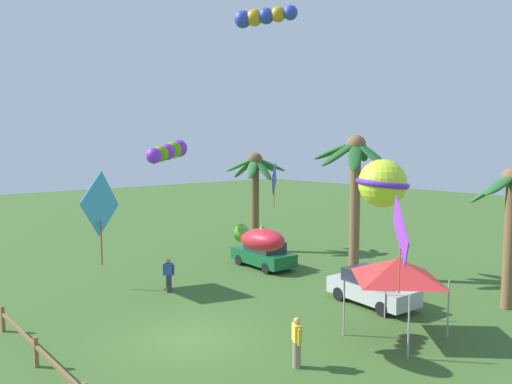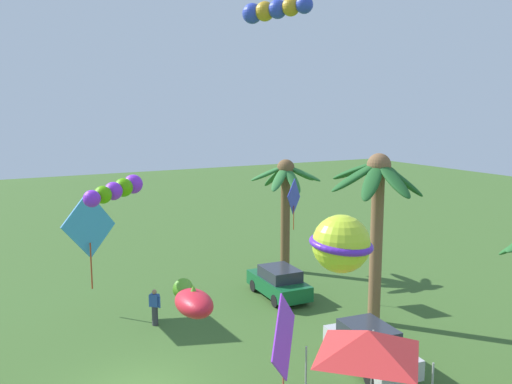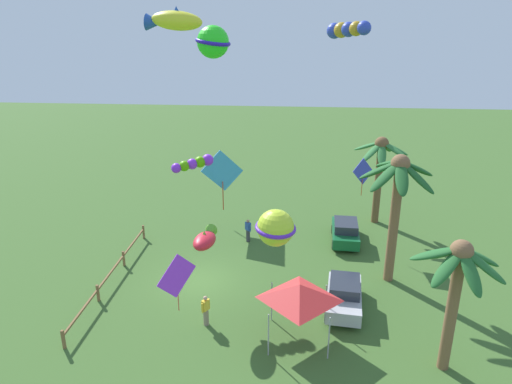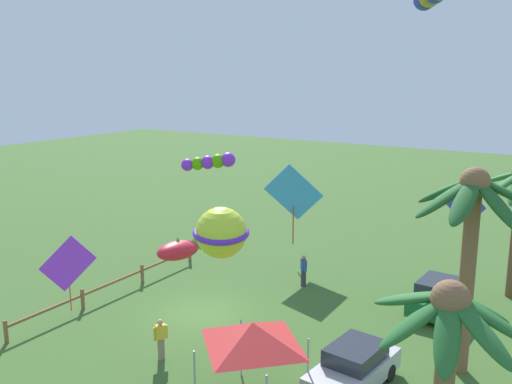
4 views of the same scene
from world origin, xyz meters
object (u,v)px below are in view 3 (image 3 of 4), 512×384
at_px(spectator_0, 206,310).
at_px(kite_diamond_5, 363,172).
at_px(kite_diamond_4, 222,172).
at_px(kite_fish_8, 205,239).
at_px(kite_ball_7, 276,228).
at_px(kite_diamond_1, 177,277).
at_px(kite_tube_0, 347,30).
at_px(palm_tree_1, 458,276).
at_px(palm_tree_0, 380,160).
at_px(palm_tree_2, 397,187).
at_px(kite_tube_2, 194,163).
at_px(parked_car_0, 344,295).
at_px(spectator_1, 248,230).
at_px(parked_car_1, 345,231).
at_px(kite_ball_6, 213,42).
at_px(festival_tent, 299,292).
at_px(kite_fish_3, 174,21).

xyz_separation_m(spectator_0, kite_diamond_5, (-9.88, 8.40, 4.10)).
bearing_deg(kite_diamond_4, spectator_0, 4.63).
relative_size(kite_diamond_4, kite_fish_8, 1.96).
bearing_deg(kite_ball_7, kite_diamond_1, -50.57).
xyz_separation_m(kite_ball_7, kite_fish_8, (-2.20, -3.51, -1.74)).
height_order(kite_tube_0, kite_diamond_4, kite_tube_0).
bearing_deg(palm_tree_1, kite_ball_7, -100.59).
relative_size(kite_diamond_1, kite_fish_8, 1.03).
xyz_separation_m(palm_tree_0, palm_tree_2, (8.26, -0.54, 0.84)).
distance_m(spectator_0, kite_tube_0, 16.91).
bearing_deg(kite_ball_7, kite_tube_2, -140.78).
xyz_separation_m(parked_car_0, spectator_1, (-7.29, -5.67, 0.06)).
height_order(palm_tree_1, kite_diamond_5, palm_tree_1).
bearing_deg(spectator_1, parked_car_0, 37.88).
bearing_deg(kite_diamond_5, parked_car_1, -87.14).
height_order(parked_car_1, spectator_1, spectator_1).
bearing_deg(spectator_0, palm_tree_1, 78.99).
distance_m(kite_diamond_5, kite_ball_6, 17.49).
height_order(kite_diamond_5, kite_ball_6, kite_ball_6).
height_order(parked_car_1, spectator_0, spectator_0).
bearing_deg(kite_ball_6, spectator_1, -178.56).
height_order(palm_tree_0, palm_tree_2, palm_tree_2).
relative_size(palm_tree_0, kite_ball_6, 4.58).
bearing_deg(festival_tent, palm_tree_2, 138.61).
height_order(parked_car_0, kite_tube_0, kite_tube_0).
distance_m(parked_car_0, kite_ball_7, 6.53).
bearing_deg(kite_diamond_1, parked_car_1, 149.88).
bearing_deg(kite_tube_0, kite_tube_2, -64.17).
bearing_deg(kite_diamond_5, spectator_0, -40.39).
height_order(kite_diamond_4, kite_fish_8, kite_diamond_4).
relative_size(festival_tent, kite_fish_8, 1.24).
distance_m(palm_tree_0, kite_ball_6, 21.10).
distance_m(kite_ball_7, kite_fish_8, 4.49).
relative_size(palm_tree_2, kite_tube_2, 3.46).
height_order(kite_tube_0, kite_diamond_1, kite_tube_0).
xyz_separation_m(palm_tree_0, parked_car_1, (3.59, -2.53, -3.98)).
bearing_deg(kite_diamond_5, parked_car_0, -11.76).
distance_m(palm_tree_2, kite_ball_6, 14.34).
distance_m(kite_diamond_4, kite_ball_6, 18.45).
bearing_deg(kite_ball_7, kite_ball_6, -31.27).
distance_m(parked_car_0, parked_car_1, 7.86).
xyz_separation_m(parked_car_1, kite_ball_6, (13.67, -6.14, 12.47)).
bearing_deg(spectator_0, kite_diamond_5, 139.61).
xyz_separation_m(parked_car_0, kite_ball_7, (2.72, -3.44, 4.84)).
relative_size(parked_car_1, kite_ball_7, 1.61).
bearing_deg(spectator_0, kite_ball_6, 20.31).
bearing_deg(kite_fish_3, spectator_0, 89.60).
relative_size(palm_tree_1, kite_diamond_5, 2.32).
bearing_deg(palm_tree_1, palm_tree_2, -171.74).
height_order(parked_car_1, kite_tube_2, kite_tube_2).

